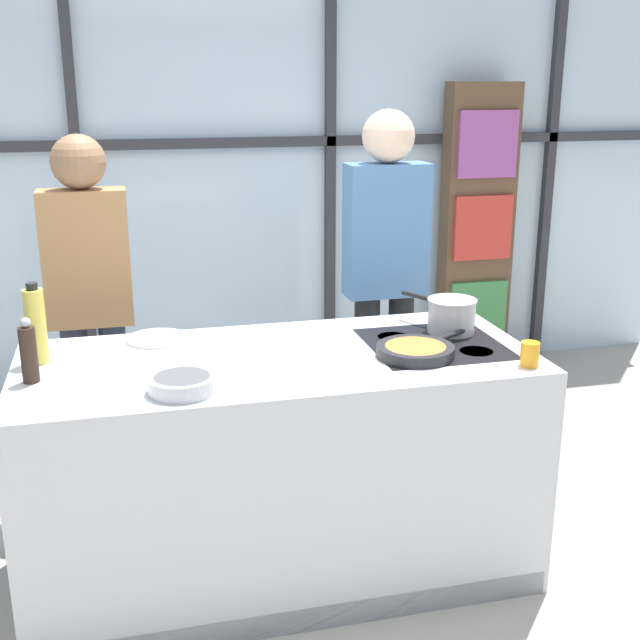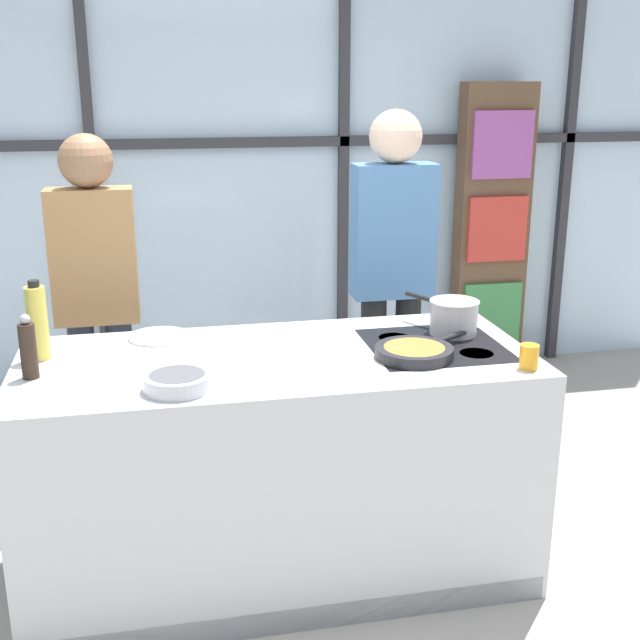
# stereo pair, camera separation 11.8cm
# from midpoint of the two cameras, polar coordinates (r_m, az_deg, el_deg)

# --- Properties ---
(ground_plane) EXTENTS (18.00, 18.00, 0.00)m
(ground_plane) POSITION_cam_midpoint_polar(r_m,az_deg,el_deg) (3.43, -3.79, -17.07)
(ground_plane) COLOR #ADA89E
(back_window_wall) EXTENTS (6.40, 0.10, 2.80)m
(back_window_wall) POSITION_cam_midpoint_polar(r_m,az_deg,el_deg) (5.07, -8.67, 10.83)
(back_window_wall) COLOR silver
(back_window_wall) RESTS_ON ground_plane
(bookshelf) EXTENTS (0.47, 0.19, 1.90)m
(bookshelf) POSITION_cam_midpoint_polar(r_m,az_deg,el_deg) (5.40, 10.49, 6.24)
(bookshelf) COLOR brown
(bookshelf) RESTS_ON ground_plane
(demo_island) EXTENTS (1.93, 0.85, 0.91)m
(demo_island) POSITION_cam_midpoint_polar(r_m,az_deg,el_deg) (3.20, -3.91, -10.31)
(demo_island) COLOR silver
(demo_island) RESTS_ON ground_plane
(spectator_far_left) EXTENTS (0.38, 0.24, 1.69)m
(spectator_far_left) POSITION_cam_midpoint_polar(r_m,az_deg,el_deg) (3.77, -16.94, 1.85)
(spectator_far_left) COLOR #232838
(spectator_far_left) RESTS_ON ground_plane
(spectator_center_left) EXTENTS (0.40, 0.25, 1.78)m
(spectator_center_left) POSITION_cam_midpoint_polar(r_m,az_deg,el_deg) (3.93, 3.82, 3.96)
(spectator_center_left) COLOR black
(spectator_center_left) RESTS_ON ground_plane
(frying_pan) EXTENTS (0.48, 0.36, 0.04)m
(frying_pan) POSITION_cam_midpoint_polar(r_m,az_deg,el_deg) (3.03, 5.77, -2.15)
(frying_pan) COLOR #232326
(frying_pan) RESTS_ON demo_island
(saucepan) EXTENTS (0.24, 0.35, 0.14)m
(saucepan) POSITION_cam_midpoint_polar(r_m,az_deg,el_deg) (3.32, 8.31, 0.38)
(saucepan) COLOR silver
(saucepan) RESTS_ON demo_island
(white_plate) EXTENTS (0.24, 0.24, 0.01)m
(white_plate) POSITION_cam_midpoint_polar(r_m,az_deg,el_deg) (3.28, -12.52, -1.29)
(white_plate) COLOR white
(white_plate) RESTS_ON demo_island
(mixing_bowl) EXTENTS (0.23, 0.23, 0.06)m
(mixing_bowl) POSITION_cam_midpoint_polar(r_m,az_deg,el_deg) (2.72, -11.00, -4.44)
(mixing_bowl) COLOR silver
(mixing_bowl) RESTS_ON demo_island
(oil_bottle) EXTENTS (0.07, 0.07, 0.30)m
(oil_bottle) POSITION_cam_midpoint_polar(r_m,az_deg,el_deg) (3.11, -20.58, -0.38)
(oil_bottle) COLOR #E0CC4C
(oil_bottle) RESTS_ON demo_island
(pepper_grinder) EXTENTS (0.06, 0.06, 0.23)m
(pepper_grinder) POSITION_cam_midpoint_polar(r_m,az_deg,el_deg) (2.93, -21.10, -2.21)
(pepper_grinder) COLOR #332319
(pepper_grinder) RESTS_ON demo_island
(juice_glass_near) EXTENTS (0.07, 0.07, 0.09)m
(juice_glass_near) POSITION_cam_midpoint_polar(r_m,az_deg,el_deg) (2.99, 13.60, -2.38)
(juice_glass_near) COLOR orange
(juice_glass_near) RESTS_ON demo_island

